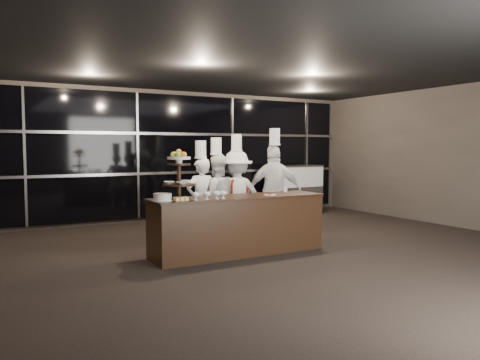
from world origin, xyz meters
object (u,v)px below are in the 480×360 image
display_case (294,187)px  chef_d (274,191)px  display_stand (179,171)px  buffet_counter (238,225)px  chef_c (237,195)px  layer_cake (163,197)px  chef_b (216,197)px  chef_a (201,199)px

display_case → chef_d: size_ratio=0.69×
display_stand → chef_d: chef_d is taller
buffet_counter → chef_d: (1.18, 0.74, 0.42)m
chef_c → layer_cake: bearing=-149.4°
buffet_counter → chef_b: size_ratio=1.53×
display_stand → chef_b: 1.64m
layer_cake → chef_d: bearing=17.9°
buffet_counter → chef_d: size_ratio=1.40×
layer_cake → chef_b: chef_b is taller
layer_cake → chef_a: (1.08, 1.04, -0.19)m
layer_cake → chef_b: (1.41, 1.10, -0.18)m
chef_b → display_case: bearing=33.2°
buffet_counter → chef_a: (-0.19, 0.99, 0.32)m
chef_a → display_case: bearing=31.4°
buffet_counter → chef_a: bearing=101.0°
display_stand → chef_a: (0.81, 0.99, -0.55)m
display_case → chef_d: chef_d is taller
display_stand → chef_b: chef_b is taller
buffet_counter → chef_b: (0.13, 1.05, 0.33)m
display_stand → display_case: size_ratio=0.53×
display_stand → chef_d: 2.34m
display_case → chef_a: bearing=-148.6°
chef_c → chef_b: bearing=176.0°
buffet_counter → display_stand: (-1.00, -0.00, 0.87)m
display_stand → display_case: display_stand is taller
layer_cake → chef_a: size_ratio=0.17×
buffet_counter → chef_b: chef_b is taller
buffet_counter → display_case: 4.66m
display_case → layer_cake: bearing=-145.3°
chef_a → chef_c: bearing=2.0°
buffet_counter → layer_cake: layer_cake is taller
display_stand → chef_c: bearing=33.6°
layer_cake → display_case: bearing=34.7°
display_case → display_stand: bearing=-144.1°
chef_c → display_stand: bearing=-146.4°
chef_a → layer_cake: bearing=-136.0°
display_case → chef_c: size_ratio=0.73×
layer_cake → chef_d: chef_d is taller
chef_b → layer_cake: bearing=-142.1°
chef_b → chef_d: size_ratio=0.92×
display_stand → chef_c: size_ratio=0.39×
chef_c → chef_d: 0.70m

